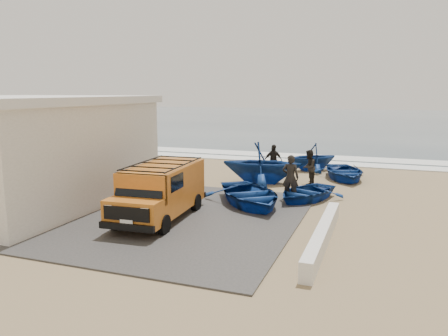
% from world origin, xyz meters
% --- Properties ---
extents(ground, '(160.00, 160.00, 0.00)m').
position_xyz_m(ground, '(0.00, 0.00, 0.00)').
color(ground, '#8E7752').
extents(slab, '(12.00, 10.00, 0.05)m').
position_xyz_m(slab, '(-2.00, -2.00, 0.03)').
color(slab, '#403D3B').
rests_on(slab, ground).
extents(ocean, '(180.00, 88.00, 0.01)m').
position_xyz_m(ocean, '(0.00, 56.00, 0.00)').
color(ocean, '#385166').
rests_on(ocean, ground).
extents(surf_line, '(180.00, 1.60, 0.06)m').
position_xyz_m(surf_line, '(0.00, 12.00, 0.03)').
color(surf_line, white).
rests_on(surf_line, ground).
extents(surf_wash, '(180.00, 2.20, 0.04)m').
position_xyz_m(surf_wash, '(0.00, 14.50, 0.02)').
color(surf_wash, white).
rests_on(surf_wash, ground).
extents(building, '(8.40, 9.40, 4.30)m').
position_xyz_m(building, '(-7.50, -2.00, 2.16)').
color(building, white).
rests_on(building, ground).
extents(parapet, '(0.35, 6.00, 0.55)m').
position_xyz_m(parapet, '(5.00, -3.00, 0.28)').
color(parapet, silver).
rests_on(parapet, ground).
extents(van, '(2.12, 4.76, 2.00)m').
position_xyz_m(van, '(-0.77, -2.33, 1.07)').
color(van, '#CA6D1E').
rests_on(van, ground).
extents(boat_near_left, '(4.98, 5.24, 0.88)m').
position_xyz_m(boat_near_left, '(1.65, 0.53, 0.44)').
color(boat_near_left, navy).
rests_on(boat_near_left, ground).
extents(boat_near_right, '(3.47, 3.99, 0.69)m').
position_xyz_m(boat_near_right, '(3.60, 2.12, 0.35)').
color(boat_near_right, navy).
rests_on(boat_near_right, ground).
extents(boat_mid_left, '(4.28, 3.83, 2.03)m').
position_xyz_m(boat_mid_left, '(0.94, 4.95, 1.02)').
color(boat_mid_left, navy).
rests_on(boat_mid_left, ground).
extents(boat_mid_right, '(3.75, 4.46, 0.79)m').
position_xyz_m(boat_mid_right, '(4.71, 7.25, 0.40)').
color(boat_mid_right, navy).
rests_on(boat_mid_right, ground).
extents(boat_far_left, '(3.96, 3.91, 1.58)m').
position_xyz_m(boat_far_left, '(2.75, 9.28, 0.79)').
color(boat_far_left, navy).
rests_on(boat_far_left, ground).
extents(fisherman_front, '(0.71, 0.47, 1.91)m').
position_xyz_m(fisherman_front, '(2.98, 2.03, 0.95)').
color(fisherman_front, black).
rests_on(fisherman_front, ground).
extents(fisherman_middle, '(0.73, 0.89, 1.70)m').
position_xyz_m(fisherman_middle, '(3.19, 5.42, 0.85)').
color(fisherman_middle, black).
rests_on(fisherman_middle, ground).
extents(fisherman_back, '(1.08, 0.94, 1.74)m').
position_xyz_m(fisherman_back, '(1.12, 6.58, 0.87)').
color(fisherman_back, black).
rests_on(fisherman_back, ground).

